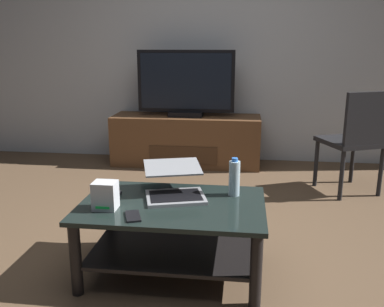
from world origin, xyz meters
The scene contains 11 objects.
ground_plane centered at (0.00, 0.00, 0.00)m, with size 7.68×7.68×0.00m, color brown.
back_wall centered at (0.00, 2.35, 1.40)m, with size 6.40×0.12×2.80m, color silver.
coffee_table centered at (-0.07, -0.19, 0.29)m, with size 1.00×0.65×0.42m.
media_cabinet centered at (-0.31, 2.03, 0.26)m, with size 1.55×0.49×0.52m.
television centered at (-0.31, 2.00, 0.85)m, with size 1.00×0.20×0.68m.
dining_chair centered at (1.24, 1.27, 0.50)m, with size 0.58×0.58×0.89m.
laptop centered at (-0.08, -0.07, 0.48)m, with size 0.42×0.47×0.16m.
router_box centered at (-0.41, -0.31, 0.49)m, with size 0.12×0.11×0.15m.
water_bottle_near centered at (0.25, -0.02, 0.52)m, with size 0.06×0.06×0.22m.
cell_phone centered at (-0.24, -0.40, 0.42)m, with size 0.07×0.14×0.01m, color black.
tv_remote centered at (-0.43, -0.16, 0.43)m, with size 0.04×0.16×0.02m, color black.
Camera 1 is at (0.30, -2.29, 1.26)m, focal length 39.09 mm.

